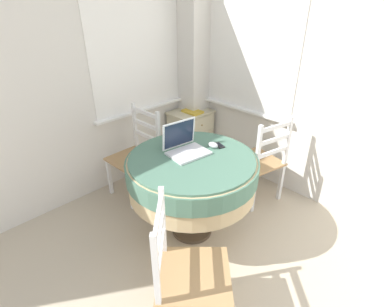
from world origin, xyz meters
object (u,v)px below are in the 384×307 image
dining_chair_camera_near (186,273)px  book_on_cabinet (192,112)px  round_dining_table (192,173)px  dining_chair_near_right_window (260,161)px  dining_chair_near_back_window (137,155)px  computer_mouse (213,145)px  laptop (185,146)px  cell_phone (219,145)px  corner_cabinet (191,136)px

dining_chair_camera_near → book_on_cabinet: 2.17m
round_dining_table → dining_chair_near_right_window: size_ratio=1.16×
dining_chair_near_right_window → book_on_cabinet: (0.11, 1.05, 0.22)m
dining_chair_near_back_window → book_on_cabinet: dining_chair_near_back_window is taller
computer_mouse → dining_chair_camera_near: dining_chair_camera_near is taller
dining_chair_near_back_window → dining_chair_near_right_window: bearing=-50.9°
laptop → dining_chair_camera_near: size_ratio=0.38×
dining_chair_near_right_window → book_on_cabinet: 1.08m
cell_phone → dining_chair_near_right_window: bearing=-11.2°
laptop → dining_chair_near_right_window: size_ratio=0.38×
dining_chair_near_back_window → dining_chair_camera_near: same height
round_dining_table → dining_chair_near_right_window: 0.86m
cell_phone → dining_chair_near_right_window: dining_chair_near_right_window is taller
book_on_cabinet → dining_chair_near_right_window: bearing=-95.9°
computer_mouse → laptop: bearing=154.3°
dining_chair_near_right_window → book_on_cabinet: size_ratio=3.94×
dining_chair_near_back_window → book_on_cabinet: 0.93m
dining_chair_near_right_window → dining_chair_camera_near: (-1.45, -0.45, 0.00)m
dining_chair_camera_near → corner_cabinet: dining_chair_camera_near is taller
dining_chair_near_back_window → laptop: bearing=-91.4°
dining_chair_camera_near → corner_cabinet: size_ratio=1.42×
laptop → computer_mouse: 0.25m
laptop → dining_chair_near_right_window: laptop is taller
dining_chair_near_back_window → dining_chair_camera_near: (-0.66, -1.41, 0.00)m
computer_mouse → corner_cabinet: (0.70, 0.97, -0.46)m
cell_phone → book_on_cabinet: size_ratio=0.49×
round_dining_table → corner_cabinet: round_dining_table is taller
cell_phone → round_dining_table: bearing=176.2°
round_dining_table → book_on_cabinet: round_dining_table is taller
computer_mouse → dining_chair_camera_near: 1.09m
laptop → corner_cabinet: laptop is taller
laptop → dining_chair_near_right_window: (0.80, -0.23, -0.38)m
laptop → dining_chair_camera_near: (-0.65, -0.67, -0.38)m
dining_chair_near_right_window → dining_chair_camera_near: 1.52m
dining_chair_near_back_window → book_on_cabinet: bearing=5.5°
dining_chair_near_right_window → laptop: bearing=164.3°
dining_chair_near_back_window → dining_chair_camera_near: bearing=-115.2°
dining_chair_near_back_window → dining_chair_camera_near: 1.56m
laptop → book_on_cabinet: size_ratio=1.48×
laptop → corner_cabinet: 1.35m
round_dining_table → computer_mouse: (0.25, -0.00, 0.17)m
dining_chair_near_back_window → dining_chair_near_right_window: same height
round_dining_table → dining_chair_camera_near: size_ratio=1.16×
laptop → book_on_cabinet: bearing=42.1°
round_dining_table → dining_chair_near_back_window: 0.86m
corner_cabinet → book_on_cabinet: 0.34m
round_dining_table → dining_chair_near_back_window: (0.04, 0.84, -0.18)m
laptop → computer_mouse: (0.22, -0.11, -0.03)m
round_dining_table → dining_chair_camera_near: bearing=-137.5°
computer_mouse → book_on_cabinet: 1.17m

